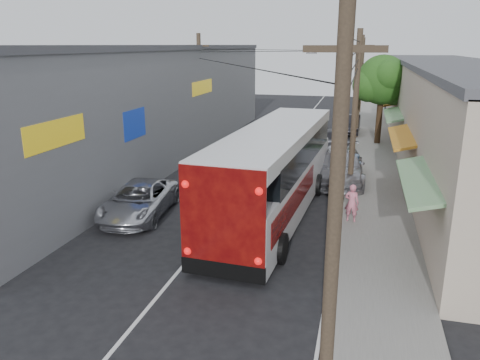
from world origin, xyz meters
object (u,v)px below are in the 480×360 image
object	(u,v)px
jeepney	(139,200)
parked_suv	(340,166)
pedestrian_far	(355,168)
parked_car_mid	(335,140)
parked_car_far	(350,124)
coach_bus	(276,170)
pedestrian_near	(352,203)

from	to	relation	value
jeepney	parked_suv	size ratio (longest dim) A/B	0.86
parked_suv	pedestrian_far	size ratio (longest dim) A/B	3.97
jeepney	parked_car_mid	size ratio (longest dim) A/B	1.15
parked_car_far	pedestrian_far	bearing A→B (deg)	-85.98
coach_bus	pedestrian_far	xyz separation A→B (m)	(3.33, 5.73, -1.11)
coach_bus	pedestrian_far	bearing A→B (deg)	63.18
parked_car_mid	pedestrian_near	size ratio (longest dim) A/B	2.85
parked_car_far	coach_bus	bearing A→B (deg)	-95.86
parked_suv	parked_car_mid	size ratio (longest dim) A/B	1.34
pedestrian_near	pedestrian_far	world-z (taller)	pedestrian_near
parked_car_far	parked_car_mid	bearing A→B (deg)	-95.20
parked_car_mid	pedestrian_far	world-z (taller)	pedestrian_far
parked_suv	pedestrian_near	bearing A→B (deg)	-86.03
parked_car_far	pedestrian_near	xyz separation A→B (m)	(0.81, -21.36, 0.15)
parked_suv	parked_car_mid	bearing A→B (deg)	92.80
jeepney	pedestrian_far	xyz separation A→B (m)	(9.03, 7.49, 0.16)
parked_suv	parked_car_far	world-z (taller)	parked_suv
parked_car_far	jeepney	bearing A→B (deg)	-108.90
parked_car_mid	pedestrian_far	bearing A→B (deg)	-79.71
jeepney	pedestrian_near	world-z (taller)	pedestrian_near
jeepney	parked_car_mid	world-z (taller)	parked_car_mid
coach_bus	jeepney	xyz separation A→B (m)	(-5.71, -1.76, -1.27)
coach_bus	parked_car_mid	distance (m)	13.85
parked_car_mid	pedestrian_far	size ratio (longest dim) A/B	2.97
jeepney	pedestrian_near	size ratio (longest dim) A/B	3.27
parked_suv	pedestrian_far	distance (m)	0.85
parked_car_mid	pedestrian_far	distance (m)	8.12
jeepney	pedestrian_far	size ratio (longest dim) A/B	3.41
coach_bus	parked_suv	size ratio (longest dim) A/B	2.22
parked_suv	parked_car_mid	world-z (taller)	parked_suv
jeepney	pedestrian_far	distance (m)	11.74
coach_bus	parked_car_mid	xyz separation A→B (m)	(1.73, 13.69, -1.22)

